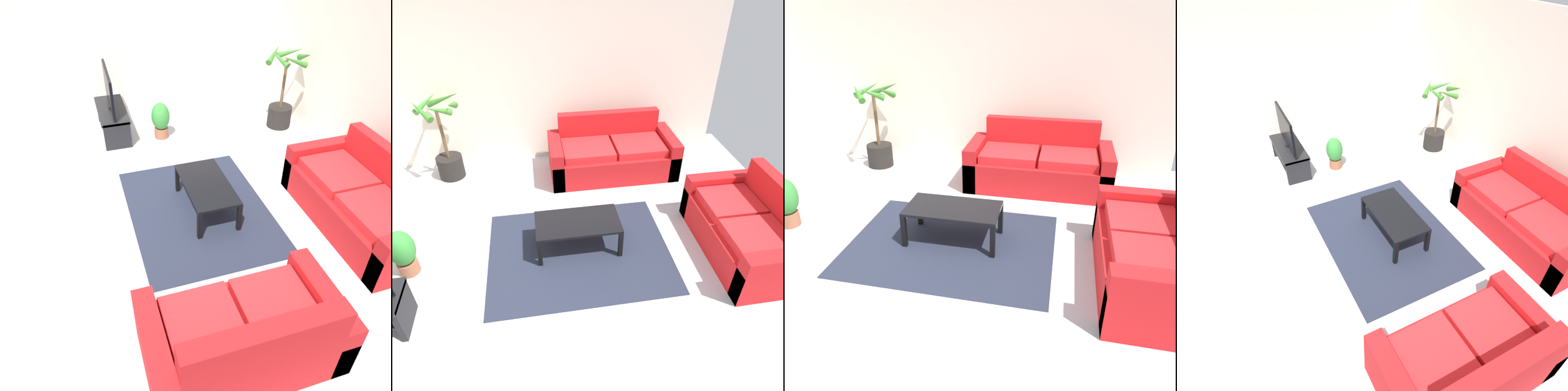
{
  "view_description": "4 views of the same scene",
  "coord_description": "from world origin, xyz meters",
  "views": [
    {
      "loc": [
        3.9,
        -0.64,
        3.19
      ],
      "look_at": [
        0.64,
        0.39,
        0.53
      ],
      "focal_mm": 35.83,
      "sensor_mm": 36.0,
      "label": 1
    },
    {
      "loc": [
        -0.11,
        -2.59,
        3.19
      ],
      "look_at": [
        0.44,
        0.8,
        0.65
      ],
      "focal_mm": 32.9,
      "sensor_mm": 36.0,
      "label": 2
    },
    {
      "loc": [
        1.37,
        -2.93,
        2.35
      ],
      "look_at": [
        0.54,
        0.84,
        0.47
      ],
      "focal_mm": 35.97,
      "sensor_mm": 36.0,
      "label": 3
    },
    {
      "loc": [
        3.16,
        -1.13,
        3.39
      ],
      "look_at": [
        0.12,
        0.39,
        0.67
      ],
      "focal_mm": 30.15,
      "sensor_mm": 36.0,
      "label": 4
    }
  ],
  "objects": [
    {
      "name": "ground_plane",
      "position": [
        0.0,
        0.0,
        0.0
      ],
      "size": [
        6.6,
        6.6,
        0.0
      ],
      "primitive_type": "plane",
      "color": "#B2B2B7"
    },
    {
      "name": "potted_plant_small",
      "position": [
        -1.69,
        0.53,
        0.32
      ],
      "size": [
        0.29,
        0.29,
        0.6
      ],
      "color": "brown",
      "rests_on": "ground"
    },
    {
      "name": "wall_back",
      "position": [
        0.0,
        3.0,
        1.35
      ],
      "size": [
        6.0,
        0.06,
        2.7
      ],
      "primitive_type": "cube",
      "color": "beige",
      "rests_on": "ground"
    },
    {
      "name": "couch_loveseat",
      "position": [
        2.28,
        0.28,
        0.3
      ],
      "size": [
        0.9,
        1.63,
        0.9
      ],
      "color": "red",
      "rests_on": "ground"
    },
    {
      "name": "couch_main",
      "position": [
        1.07,
        2.28,
        0.3
      ],
      "size": [
        1.98,
        0.9,
        0.9
      ],
      "color": "red",
      "rests_on": "ground"
    },
    {
      "name": "area_rug",
      "position": [
        0.29,
        0.54,
        0.0
      ],
      "size": [
        2.2,
        1.7,
        0.01
      ],
      "primitive_type": "cube",
      "color": "#1E2333",
      "rests_on": "ground"
    },
    {
      "name": "wall_left",
      "position": [
        -3.0,
        0.0,
        1.35
      ],
      "size": [
        0.06,
        6.0,
        2.7
      ],
      "primitive_type": "cube",
      "color": "beige",
      "rests_on": "ground"
    },
    {
      "name": "tv_stand",
      "position": [
        -2.06,
        -0.19,
        0.29
      ],
      "size": [
        1.1,
        0.45,
        0.44
      ],
      "color": "black",
      "rests_on": "ground"
    },
    {
      "name": "potted_palm",
      "position": [
        -1.48,
        2.56,
        0.47
      ],
      "size": [
        0.7,
        0.73,
        1.34
      ],
      "color": "black",
      "rests_on": "ground"
    },
    {
      "name": "coffee_table",
      "position": [
        0.29,
        0.64,
        0.35
      ],
      "size": [
        1.01,
        0.54,
        0.4
      ],
      "color": "black",
      "rests_on": "ground"
    },
    {
      "name": "tv",
      "position": [
        -2.06,
        -0.19,
        0.77
      ],
      "size": [
        1.06,
        0.1,
        0.63
      ],
      "color": "black",
      "rests_on": "tv_stand"
    }
  ]
}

